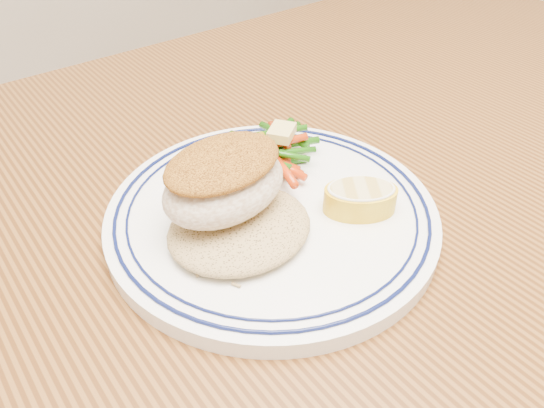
{
  "coord_description": "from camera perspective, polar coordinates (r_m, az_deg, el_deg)",
  "views": [
    {
      "loc": [
        -0.2,
        -0.25,
        1.05
      ],
      "look_at": [
        0.01,
        0.03,
        0.77
      ],
      "focal_mm": 35.0,
      "sensor_mm": 36.0,
      "label": 1
    }
  ],
  "objects": [
    {
      "name": "dining_table",
      "position": [
        0.51,
        1.08,
        -12.14
      ],
      "size": [
        1.5,
        0.9,
        0.75
      ],
      "color": "#4D290F",
      "rests_on": "ground"
    },
    {
      "name": "plate",
      "position": [
        0.45,
        0.0,
        -1.04
      ],
      "size": [
        0.28,
        0.28,
        0.02
      ],
      "color": "white",
      "rests_on": "dining_table"
    },
    {
      "name": "rice_pilaf",
      "position": [
        0.42,
        -3.52,
        -2.25
      ],
      "size": [
        0.12,
        0.1,
        0.02
      ],
      "primitive_type": "ellipsoid",
      "color": "#9F824F",
      "rests_on": "plate"
    },
    {
      "name": "butter_pat",
      "position": [
        0.49,
        1.05,
        7.72
      ],
      "size": [
        0.03,
        0.03,
        0.01
      ],
      "primitive_type": "cube",
      "rotation": [
        0.0,
        0.0,
        0.61
      ],
      "color": "#D8C369",
      "rests_on": "vegetable_pile"
    },
    {
      "name": "vegetable_pile",
      "position": [
        0.5,
        -0.1,
        5.74
      ],
      "size": [
        0.1,
        0.11,
        0.03
      ],
      "color": "#19540A",
      "rests_on": "plate"
    },
    {
      "name": "lemon_wedge",
      "position": [
        0.45,
        9.47,
        0.69
      ],
      "size": [
        0.08,
        0.08,
        0.02
      ],
      "color": "yellow",
      "rests_on": "plate"
    },
    {
      "name": "fish_fillet",
      "position": [
        0.41,
        -5.19,
        2.61
      ],
      "size": [
        0.12,
        0.09,
        0.05
      ],
      "color": "beige",
      "rests_on": "rice_pilaf"
    }
  ]
}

